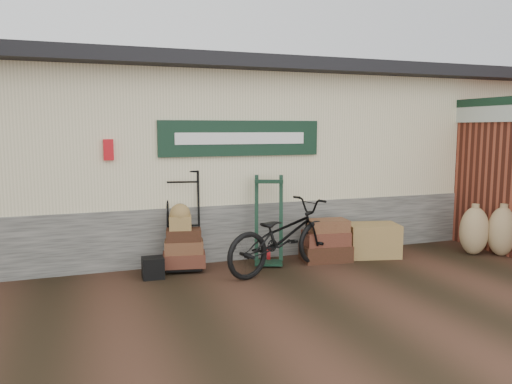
% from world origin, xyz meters
% --- Properties ---
extents(ground, '(80.00, 80.00, 0.00)m').
position_xyz_m(ground, '(0.00, 0.00, 0.00)').
color(ground, black).
rests_on(ground, ground).
extents(station_building, '(14.40, 4.10, 3.20)m').
position_xyz_m(station_building, '(-0.01, 2.74, 1.61)').
color(station_building, '#4C4C47').
rests_on(station_building, ground).
extents(brick_outbuilding, '(1.71, 4.51, 2.62)m').
position_xyz_m(brick_outbuilding, '(4.70, 1.19, 1.30)').
color(brick_outbuilding, maroon).
rests_on(brick_outbuilding, ground).
extents(porter_trolley, '(0.84, 0.69, 1.50)m').
position_xyz_m(porter_trolley, '(-1.26, 0.85, 0.75)').
color(porter_trolley, black).
rests_on(porter_trolley, ground).
extents(green_barrow, '(0.62, 0.57, 1.38)m').
position_xyz_m(green_barrow, '(0.04, 0.64, 0.69)').
color(green_barrow, black).
rests_on(green_barrow, ground).
extents(suitcase_stack, '(0.82, 0.57, 0.68)m').
position_xyz_m(suitcase_stack, '(0.95, 0.48, 0.34)').
color(suitcase_stack, '#321E10').
rests_on(suitcase_stack, ground).
extents(wicker_hamper, '(0.93, 0.72, 0.54)m').
position_xyz_m(wicker_hamper, '(1.81, 0.47, 0.27)').
color(wicker_hamper, brown).
rests_on(wicker_hamper, ground).
extents(black_trunk, '(0.31, 0.27, 0.30)m').
position_xyz_m(black_trunk, '(-1.78, 0.46, 0.15)').
color(black_trunk, black).
rests_on(black_trunk, ground).
extents(bicycle, '(1.32, 2.14, 1.17)m').
position_xyz_m(bicycle, '(0.08, 0.17, 0.59)').
color(bicycle, black).
rests_on(bicycle, ground).
extents(burlap_sack_left, '(0.52, 0.44, 0.81)m').
position_xyz_m(burlap_sack_left, '(3.47, -0.00, 0.40)').
color(burlap_sack_left, olive).
rests_on(burlap_sack_left, ground).
extents(burlap_sack_right, '(0.55, 0.47, 0.82)m').
position_xyz_m(burlap_sack_right, '(3.85, -0.23, 0.41)').
color(burlap_sack_right, olive).
rests_on(burlap_sack_right, ground).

